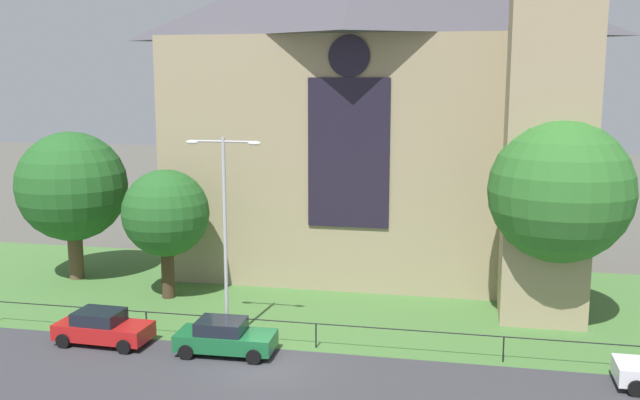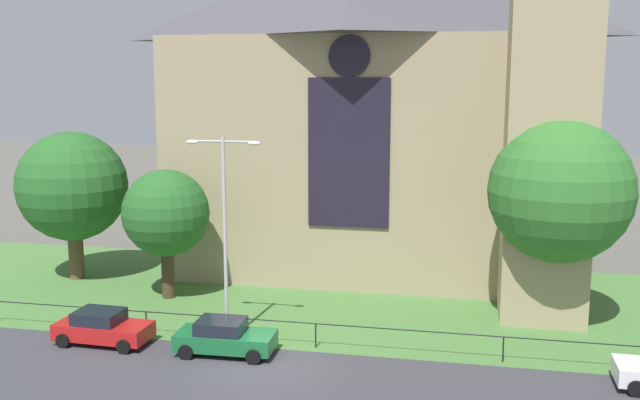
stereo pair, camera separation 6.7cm
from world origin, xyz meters
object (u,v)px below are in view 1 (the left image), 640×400
object	(u,v)px
tree_left_far	(72,187)
parked_car_green	(225,337)
tree_right_near	(560,192)
tree_left_near	(166,214)
church_building	(376,102)
streetlamp_near	(225,216)
parked_car_red	(103,327)

from	to	relation	value
tree_left_far	parked_car_green	distance (m)	16.37
tree_right_near	tree_left_near	bearing A→B (deg)	178.00
church_building	tree_right_near	world-z (taller)	church_building
tree_right_near	parked_car_green	world-z (taller)	tree_right_near
tree_left_near	tree_left_far	size ratio (longest dim) A/B	0.80
streetlamp_near	church_building	bearing A→B (deg)	70.97
church_building	parked_car_green	world-z (taller)	church_building
tree_left_near	streetlamp_near	world-z (taller)	streetlamp_near
tree_right_near	parked_car_red	world-z (taller)	tree_right_near
church_building	tree_right_near	size ratio (longest dim) A/B	2.64
streetlamp_near	parked_car_red	world-z (taller)	streetlamp_near
tree_left_near	tree_right_near	size ratio (longest dim) A/B	0.70
tree_right_near	streetlamp_near	size ratio (longest dim) A/B	1.07
tree_right_near	parked_car_green	bearing A→B (deg)	-155.80
streetlamp_near	tree_right_near	bearing A→B (deg)	18.97
church_building	tree_left_far	world-z (taller)	church_building
parked_car_red	streetlamp_near	bearing A→B (deg)	15.97
tree_left_near	tree_left_far	world-z (taller)	tree_left_far
streetlamp_near	tree_left_near	bearing A→B (deg)	132.83
parked_car_green	tree_right_near	bearing A→B (deg)	22.61
streetlamp_near	parked_car_red	xyz separation A→B (m)	(-5.36, -1.31, -5.02)
tree_left_near	parked_car_red	xyz separation A→B (m)	(-0.09, -7.00, -3.85)
parked_car_red	parked_car_green	distance (m)	5.72
tree_right_near	parked_car_green	size ratio (longest dim) A/B	2.32
church_building	parked_car_red	size ratio (longest dim) A/B	6.10
tree_left_far	parked_car_green	world-z (taller)	tree_left_far
tree_left_near	tree_left_far	distance (m)	7.32
tree_left_far	parked_car_red	xyz separation A→B (m)	(6.75, -9.45, -4.71)
tree_left_near	parked_car_green	bearing A→B (deg)	-51.42
streetlamp_near	parked_car_red	bearing A→B (deg)	-166.23
tree_right_near	streetlamp_near	bearing A→B (deg)	-161.03
tree_left_near	parked_car_red	size ratio (longest dim) A/B	1.63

